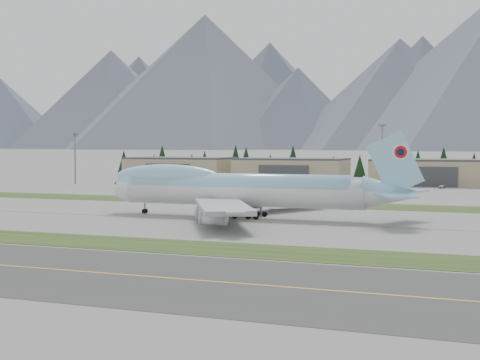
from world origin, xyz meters
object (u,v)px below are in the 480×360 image
at_px(boeing_747_freighter, 239,189).
at_px(service_vehicle_c, 442,188).
at_px(service_vehicle_b, 364,187).
at_px(hangar_left, 180,169).
at_px(service_vehicle_a, 237,183).
at_px(hangar_center, 292,170).
at_px(hangar_right, 431,172).

height_order(boeing_747_freighter, service_vehicle_c, boeing_747_freighter).
height_order(boeing_747_freighter, service_vehicle_b, boeing_747_freighter).
height_order(hangar_left, service_vehicle_c, hangar_left).
xyz_separation_m(hangar_left, service_vehicle_b, (90.47, -19.60, -5.39)).
bearing_deg(service_vehicle_a, hangar_center, 19.29).
height_order(boeing_747_freighter, hangar_center, boeing_747_freighter).
relative_size(hangar_left, hangar_center, 1.00).
distance_m(hangar_right, service_vehicle_b, 31.86).
relative_size(hangar_left, service_vehicle_a, 13.25).
xyz_separation_m(hangar_center, service_vehicle_b, (35.47, -19.60, -5.39)).
bearing_deg(boeing_747_freighter, service_vehicle_b, 86.96).
bearing_deg(service_vehicle_b, service_vehicle_c, -72.50).
height_order(hangar_left, service_vehicle_b, hangar_left).
bearing_deg(hangar_left, service_vehicle_c, -9.61).
xyz_separation_m(boeing_747_freighter, service_vehicle_a, (-48.00, 127.91, -6.55)).
bearing_deg(service_vehicle_c, service_vehicle_a, -166.72).
bearing_deg(hangar_right, hangar_center, 180.00).
xyz_separation_m(boeing_747_freighter, service_vehicle_c, (37.86, 122.18, -6.55)).
bearing_deg(service_vehicle_a, service_vehicle_b, -21.51).
distance_m(service_vehicle_a, service_vehicle_b, 56.07).
xyz_separation_m(service_vehicle_a, service_vehicle_c, (85.85, -5.73, 0.00)).
bearing_deg(service_vehicle_a, boeing_747_freighter, -85.89).
height_order(service_vehicle_b, service_vehicle_c, service_vehicle_c).
distance_m(hangar_left, service_vehicle_a, 37.99).
bearing_deg(service_vehicle_b, boeing_747_freighter, -164.64).
distance_m(boeing_747_freighter, hangar_center, 145.23).
height_order(service_vehicle_a, service_vehicle_c, service_vehicle_c).
xyz_separation_m(hangar_left, service_vehicle_a, (34.62, -14.67, -5.39)).
height_order(hangar_center, hangar_right, same).
distance_m(hangar_center, service_vehicle_c, 68.79).
relative_size(boeing_747_freighter, hangar_right, 1.56).
height_order(hangar_center, service_vehicle_c, hangar_center).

